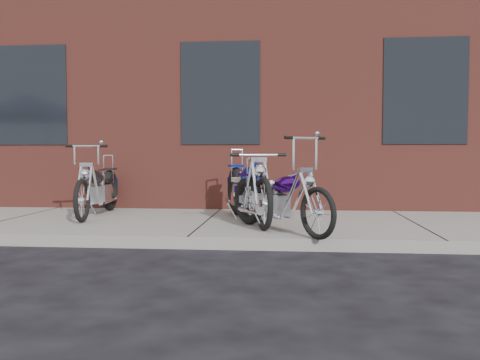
# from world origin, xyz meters

# --- Properties ---
(ground) EXTENTS (120.00, 120.00, 0.00)m
(ground) POSITION_xyz_m (0.00, 0.00, 0.00)
(ground) COLOR black
(ground) RESTS_ON ground
(sidewalk) EXTENTS (22.00, 3.00, 0.15)m
(sidewalk) POSITION_xyz_m (0.00, 1.50, 0.07)
(sidewalk) COLOR gray
(sidewalk) RESTS_ON ground
(building_brick) EXTENTS (22.00, 10.00, 8.00)m
(building_brick) POSITION_xyz_m (0.00, 8.00, 4.00)
(building_brick) COLOR brown
(building_brick) RESTS_ON ground
(chopper_purple) EXTENTS (1.35, 1.77, 1.19)m
(chopper_purple) POSITION_xyz_m (1.06, 0.59, 0.53)
(chopper_purple) COLOR black
(chopper_purple) RESTS_ON sidewalk
(chopper_blue) EXTENTS (0.92, 2.34, 1.05)m
(chopper_blue) POSITION_xyz_m (0.60, 1.45, 0.59)
(chopper_blue) COLOR black
(chopper_blue) RESTS_ON sidewalk
(chopper_third) EXTENTS (0.54, 2.21, 1.12)m
(chopper_third) POSITION_xyz_m (-1.83, 1.93, 0.55)
(chopper_third) COLOR black
(chopper_third) RESTS_ON sidewalk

